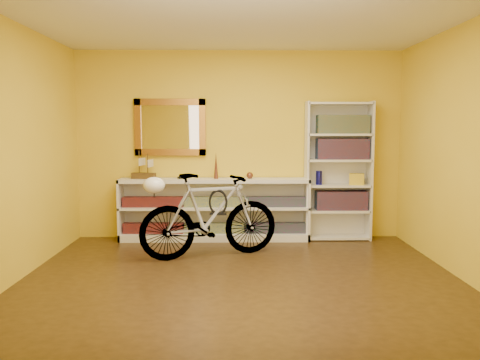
{
  "coord_description": "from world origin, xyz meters",
  "views": [
    {
      "loc": [
        -0.07,
        -4.84,
        1.54
      ],
      "look_at": [
        0.0,
        0.7,
        0.95
      ],
      "focal_mm": 36.66,
      "sensor_mm": 36.0,
      "label": 1
    }
  ],
  "objects_px": {
    "bicycle": "(210,215)",
    "bookcase": "(338,171)",
    "console_unit": "(214,209)",
    "helmet": "(154,185)"
  },
  "relations": [
    {
      "from": "bicycle",
      "to": "helmet",
      "type": "relative_size",
      "value": 6.91
    },
    {
      "from": "bicycle",
      "to": "helmet",
      "type": "xyz_separation_m",
      "value": [
        -0.62,
        -0.22,
        0.39
      ]
    },
    {
      "from": "console_unit",
      "to": "bicycle",
      "type": "relative_size",
      "value": 1.51
    },
    {
      "from": "bicycle",
      "to": "console_unit",
      "type": "bearing_deg",
      "value": -20.2
    },
    {
      "from": "bookcase",
      "to": "bicycle",
      "type": "distance_m",
      "value": 2.01
    },
    {
      "from": "console_unit",
      "to": "helmet",
      "type": "bearing_deg",
      "value": -119.48
    },
    {
      "from": "bicycle",
      "to": "bookcase",
      "type": "bearing_deg",
      "value": -80.48
    },
    {
      "from": "console_unit",
      "to": "bookcase",
      "type": "xyz_separation_m",
      "value": [
        1.7,
        0.03,
        0.52
      ]
    },
    {
      "from": "bookcase",
      "to": "bicycle",
      "type": "xyz_separation_m",
      "value": [
        -1.72,
        -0.94,
        -0.44
      ]
    },
    {
      "from": "bicycle",
      "to": "helmet",
      "type": "bearing_deg",
      "value": 90.0
    }
  ]
}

